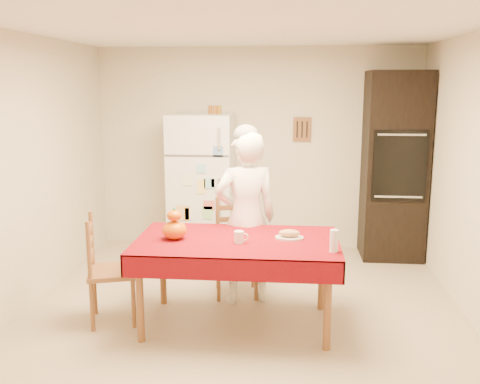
# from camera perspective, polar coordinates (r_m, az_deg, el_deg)

# --- Properties ---
(floor) EXTENTS (4.50, 4.50, 0.00)m
(floor) POSITION_cam_1_polar(r_m,az_deg,el_deg) (4.89, 0.17, -13.28)
(floor) COLOR tan
(floor) RESTS_ON ground
(room_shell) EXTENTS (4.02, 4.52, 2.51)m
(room_shell) POSITION_cam_1_polar(r_m,az_deg,el_deg) (4.46, 0.19, 6.02)
(room_shell) COLOR beige
(room_shell) RESTS_ON ground
(refrigerator) EXTENTS (0.75, 0.74, 1.70)m
(refrigerator) POSITION_cam_1_polar(r_m,az_deg,el_deg) (6.50, -4.07, 0.79)
(refrigerator) COLOR white
(refrigerator) RESTS_ON floor
(oven_cabinet) EXTENTS (0.70, 0.62, 2.20)m
(oven_cabinet) POSITION_cam_1_polar(r_m,az_deg,el_deg) (6.54, 16.12, 2.66)
(oven_cabinet) COLOR black
(oven_cabinet) RESTS_ON floor
(dining_table) EXTENTS (1.70, 1.00, 0.76)m
(dining_table) POSITION_cam_1_polar(r_m,az_deg,el_deg) (4.52, -0.31, -5.93)
(dining_table) COLOR brown
(dining_table) RESTS_ON floor
(chair_far) EXTENTS (0.48, 0.46, 0.95)m
(chair_far) POSITION_cam_1_polar(r_m,az_deg,el_deg) (5.29, -0.43, -5.44)
(chair_far) COLOR brown
(chair_far) RESTS_ON floor
(chair_left) EXTENTS (0.50, 0.52, 0.95)m
(chair_left) POSITION_cam_1_polar(r_m,az_deg,el_deg) (4.78, -14.28, -7.64)
(chair_left) COLOR brown
(chair_left) RESTS_ON floor
(seated_woman) EXTENTS (0.68, 0.55, 1.63)m
(seated_woman) POSITION_cam_1_polar(r_m,az_deg,el_deg) (4.99, 0.63, -2.81)
(seated_woman) COLOR white
(seated_woman) RESTS_ON floor
(coffee_mug) EXTENTS (0.08, 0.08, 0.10)m
(coffee_mug) POSITION_cam_1_polar(r_m,az_deg,el_deg) (4.39, -0.11, -4.83)
(coffee_mug) COLOR white
(coffee_mug) RESTS_ON dining_table
(pumpkin_lower) EXTENTS (0.21, 0.21, 0.16)m
(pumpkin_lower) POSITION_cam_1_polar(r_m,az_deg,el_deg) (4.53, -7.00, -4.04)
(pumpkin_lower) COLOR #DA4605
(pumpkin_lower) RESTS_ON dining_table
(pumpkin_upper) EXTENTS (0.12, 0.12, 0.09)m
(pumpkin_upper) POSITION_cam_1_polar(r_m,az_deg,el_deg) (4.50, -7.04, -2.51)
(pumpkin_upper) COLOR red
(pumpkin_upper) RESTS_ON pumpkin_lower
(wine_glass) EXTENTS (0.07, 0.07, 0.18)m
(wine_glass) POSITION_cam_1_polar(r_m,az_deg,el_deg) (4.22, 9.99, -5.15)
(wine_glass) COLOR white
(wine_glass) RESTS_ON dining_table
(bread_plate) EXTENTS (0.24, 0.24, 0.02)m
(bread_plate) POSITION_cam_1_polar(r_m,az_deg,el_deg) (4.54, 5.28, -4.89)
(bread_plate) COLOR silver
(bread_plate) RESTS_ON dining_table
(bread_loaf) EXTENTS (0.18, 0.10, 0.06)m
(bread_loaf) POSITION_cam_1_polar(r_m,az_deg,el_deg) (4.53, 5.29, -4.39)
(bread_loaf) COLOR #997E4B
(bread_loaf) RESTS_ON bread_plate
(spice_jar_left) EXTENTS (0.05, 0.05, 0.10)m
(spice_jar_left) POSITION_cam_1_polar(r_m,az_deg,el_deg) (6.43, -3.19, 8.77)
(spice_jar_left) COLOR brown
(spice_jar_left) RESTS_ON refrigerator
(spice_jar_mid) EXTENTS (0.05, 0.05, 0.10)m
(spice_jar_mid) POSITION_cam_1_polar(r_m,az_deg,el_deg) (6.42, -2.68, 8.77)
(spice_jar_mid) COLOR #985B1B
(spice_jar_mid) RESTS_ON refrigerator
(spice_jar_right) EXTENTS (0.05, 0.05, 0.10)m
(spice_jar_right) POSITION_cam_1_polar(r_m,az_deg,el_deg) (6.42, -2.22, 8.77)
(spice_jar_right) COLOR #98641B
(spice_jar_right) RESTS_ON refrigerator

